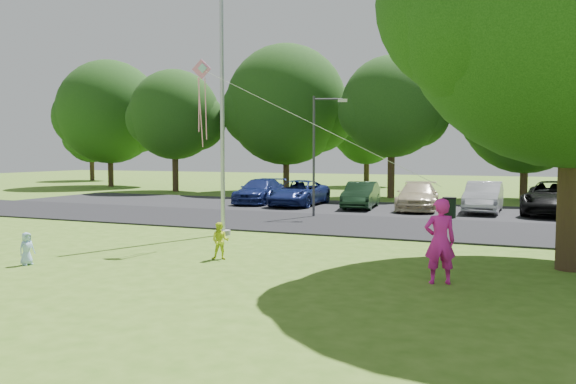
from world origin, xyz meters
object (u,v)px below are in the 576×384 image
at_px(street_lamp, 319,145).
at_px(child_yellow, 220,241).
at_px(child_blue, 27,249).
at_px(trash_can, 449,208).
at_px(woman, 440,241).
at_px(kite, 207,86).
at_px(flagpole, 222,111).

bearing_deg(street_lamp, child_yellow, -105.29).
bearing_deg(child_blue, trash_can, -21.90).
relative_size(woman, child_yellow, 1.87).
bearing_deg(kite, trash_can, 49.96).
relative_size(child_yellow, kite, 0.13).
distance_m(flagpole, child_yellow, 5.76).
bearing_deg(child_yellow, flagpole, 100.61).
bearing_deg(trash_can, woman, -84.56).
height_order(trash_can, child_yellow, child_yellow).
relative_size(flagpole, child_blue, 12.23).
bearing_deg(kite, woman, -27.20).
distance_m(street_lamp, kite, 8.54).
xyz_separation_m(child_yellow, child_blue, (-4.09, -2.46, -0.08)).
distance_m(trash_can, child_blue, 16.37).
bearing_deg(street_lamp, trash_can, -4.13).
bearing_deg(kite, flagpole, 99.10).
xyz_separation_m(trash_can, child_yellow, (-4.50, -11.47, 0.02)).
bearing_deg(child_blue, flagpole, -7.71).
bearing_deg(flagpole, child_yellow, -61.98).
xyz_separation_m(flagpole, child_yellow, (2.08, -3.92, -3.68)).
distance_m(child_blue, kite, 6.55).
xyz_separation_m(woman, child_blue, (-9.74, -1.86, -0.51)).
bearing_deg(child_yellow, woman, -23.49).
height_order(street_lamp, child_yellow, street_lamp).
height_order(trash_can, kite, kite).
distance_m(woman, child_yellow, 5.70).
distance_m(street_lamp, woman, 12.59).
relative_size(street_lamp, woman, 2.84).
distance_m(child_yellow, kite, 4.71).
bearing_deg(flagpole, kite, -71.38).
height_order(flagpole, woman, flagpole).
relative_size(trash_can, woman, 0.51).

